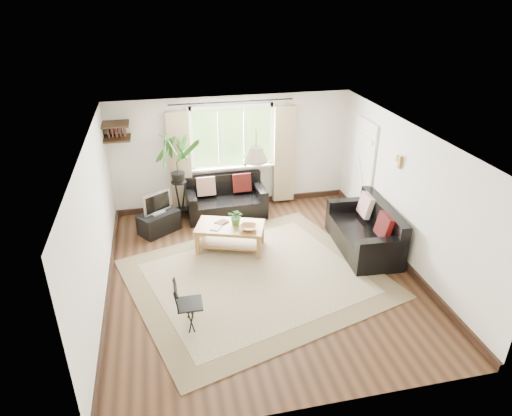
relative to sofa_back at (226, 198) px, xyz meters
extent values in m
plane|color=black|center=(0.23, -2.28, -0.38)|extent=(5.50, 5.50, 0.00)
plane|color=white|center=(0.23, -2.28, 2.02)|extent=(5.50, 5.50, 0.00)
cube|color=white|center=(0.23, 0.47, 0.82)|extent=(5.00, 0.02, 2.40)
cube|color=white|center=(0.23, -5.03, 0.82)|extent=(5.00, 0.02, 2.40)
cube|color=white|center=(-2.27, -2.28, 0.82)|extent=(0.02, 5.50, 2.40)
cube|color=white|center=(2.73, -2.28, 0.82)|extent=(0.02, 5.50, 2.40)
cube|color=beige|center=(0.12, -2.40, -0.37)|extent=(4.69, 4.31, 0.02)
cube|color=silver|center=(2.70, -0.58, 0.62)|extent=(0.06, 0.96, 2.06)
imported|color=#336729|center=(-0.02, -1.36, 0.27)|extent=(0.37, 0.35, 0.31)
imported|color=#996334|center=(0.15, -1.60, 0.15)|extent=(0.38, 0.38, 0.07)
imported|color=silver|center=(-0.47, -1.38, 0.12)|extent=(0.24, 0.26, 0.02)
imported|color=#513020|center=(-0.32, -1.17, 0.12)|extent=(0.28, 0.27, 0.02)
cube|color=black|center=(-1.40, -0.44, -0.18)|extent=(0.87, 0.79, 0.41)
imported|color=#2D6023|center=(0.48, 0.35, 0.68)|extent=(0.14, 0.10, 0.27)
camera|label=1|loc=(-1.22, -8.52, 4.05)|focal=32.00mm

